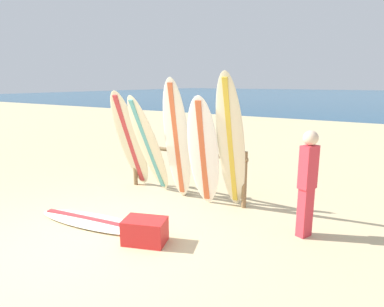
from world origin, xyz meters
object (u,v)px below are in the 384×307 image
(cooler_box, at_px, (145,231))
(surfboard_leaning_far_left, at_px, (130,141))
(surfboard_leaning_center_right, at_px, (231,144))
(surfboard_lying_on_sand, at_px, (95,222))
(surfboard_leaning_center_left, at_px, (177,141))
(beachgoer_standing, at_px, (307,180))
(surfboard_leaning_center, at_px, (203,152))
(surfboard_rack, at_px, (184,163))
(surfboard_leaning_left, at_px, (149,146))

(cooler_box, bearing_deg, surfboard_leaning_far_left, 116.92)
(surfboard_leaning_center_right, relative_size, cooler_box, 4.12)
(surfboard_leaning_far_left, height_order, surfboard_lying_on_sand, surfboard_leaning_far_left)
(surfboard_leaning_far_left, bearing_deg, surfboard_leaning_center_left, -0.70)
(beachgoer_standing, bearing_deg, surfboard_leaning_center, 173.52)
(surfboard_rack, xyz_separation_m, surfboard_leaning_left, (-0.59, -0.39, 0.35))
(surfboard_rack, relative_size, beachgoer_standing, 1.70)
(surfboard_leaning_far_left, xyz_separation_m, surfboard_lying_on_sand, (0.70, -1.66, -1.04))
(surfboard_rack, distance_m, beachgoer_standing, 2.63)
(surfboard_lying_on_sand, xyz_separation_m, cooler_box, (1.12, -0.07, 0.14))
(surfboard_leaning_center_right, bearing_deg, beachgoer_standing, -11.76)
(surfboard_leaning_center, relative_size, surfboard_leaning_center_right, 0.84)
(surfboard_leaning_left, distance_m, surfboard_leaning_center, 1.25)
(surfboard_leaning_center_left, distance_m, beachgoer_standing, 2.54)
(surfboard_leaning_center, bearing_deg, surfboard_lying_on_sand, -125.25)
(surfboard_lying_on_sand, xyz_separation_m, beachgoer_standing, (3.02, 1.38, 0.85))
(surfboard_rack, bearing_deg, surfboard_leaning_left, -146.66)
(surfboard_rack, bearing_deg, surfboard_lying_on_sand, -103.17)
(surfboard_leaning_center, height_order, surfboard_lying_on_sand, surfboard_leaning_center)
(surfboard_leaning_center_left, bearing_deg, surfboard_leaning_center_right, 0.72)
(surfboard_rack, xyz_separation_m, cooler_box, (0.66, -2.03, -0.50))
(surfboard_leaning_center, xyz_separation_m, surfboard_lying_on_sand, (-1.12, -1.59, -1.00))
(surfboard_lying_on_sand, bearing_deg, surfboard_leaning_center_left, 72.85)
(surfboard_rack, distance_m, surfboard_leaning_left, 0.78)
(surfboard_rack, relative_size, surfboard_lying_on_sand, 1.20)
(surfboard_leaning_center, bearing_deg, surfboard_leaning_far_left, 177.68)
(surfboard_rack, relative_size, surfboard_leaning_center_right, 1.11)
(surfboard_leaning_center_left, xyz_separation_m, surfboard_leaning_center, (0.62, -0.06, -0.15))
(surfboard_rack, xyz_separation_m, surfboard_leaning_far_left, (-1.16, -0.30, 0.39))
(surfboard_leaning_center, relative_size, cooler_box, 3.46)
(cooler_box, bearing_deg, surfboard_leaning_center_right, 54.13)
(surfboard_lying_on_sand, relative_size, beachgoer_standing, 1.41)
(surfboard_leaning_far_left, relative_size, surfboard_leaning_center_right, 0.87)
(surfboard_rack, bearing_deg, surfboard_leaning_center_left, -81.27)
(surfboard_leaning_far_left, distance_m, surfboard_leaning_center, 1.82)
(surfboard_leaning_far_left, bearing_deg, surfboard_lying_on_sand, -67.30)
(surfboard_leaning_left, xyz_separation_m, cooler_box, (1.25, -1.65, -0.85))
(surfboard_leaning_center_right, bearing_deg, surfboard_rack, 165.52)
(surfboard_rack, xyz_separation_m, surfboard_leaning_center_left, (0.05, -0.32, 0.51))
(surfboard_leaning_center, bearing_deg, surfboard_leaning_left, -179.57)
(surfboard_leaning_left, relative_size, cooler_box, 3.44)
(surfboard_leaning_center, bearing_deg, surfboard_leaning_center_right, 8.19)
(surfboard_leaning_center_left, bearing_deg, surfboard_leaning_center, -5.47)
(surfboard_rack, bearing_deg, beachgoer_standing, -13.01)
(surfboard_leaning_left, height_order, beachgoer_standing, surfboard_leaning_left)
(surfboard_leaning_left, bearing_deg, beachgoer_standing, -3.74)
(surfboard_leaning_far_left, height_order, surfboard_leaning_center_right, surfboard_leaning_center_right)
(cooler_box, bearing_deg, beachgoer_standing, 17.87)
(surfboard_rack, height_order, surfboard_leaning_center, surfboard_leaning_center)
(cooler_box, bearing_deg, surfboard_leaning_center, 70.48)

